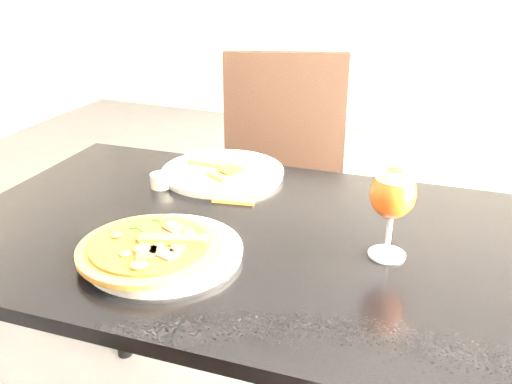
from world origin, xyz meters
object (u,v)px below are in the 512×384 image
at_px(dining_table, 229,264).
at_px(beer_glass, 393,194).
at_px(pizza, 151,247).
at_px(chair_far, 282,187).

height_order(dining_table, beer_glass, beer_glass).
bearing_deg(pizza, dining_table, 64.26).
relative_size(dining_table, chair_far, 1.26).
xyz_separation_m(dining_table, chair_far, (-0.13, 0.73, -0.12)).
bearing_deg(chair_far, pizza, -104.57).
bearing_deg(dining_table, chair_far, 97.52).
xyz_separation_m(dining_table, beer_glass, (0.34, 0.01, 0.22)).
bearing_deg(beer_glass, pizza, -156.44).
xyz_separation_m(dining_table, pizza, (-0.08, -0.18, 0.12)).
distance_m(dining_table, pizza, 0.23).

